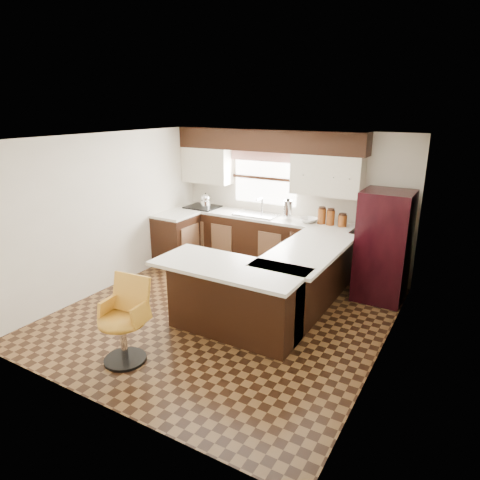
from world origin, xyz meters
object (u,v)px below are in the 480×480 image
Objects in this scene: peninsula_return at (234,300)px; refrigerator at (383,246)px; peninsula_long at (303,282)px; bar_chair at (122,322)px.

peninsula_return is 2.42m from refrigerator.
peninsula_long is 1.35m from refrigerator.
refrigerator is at bearing 50.37° from peninsula_long.
refrigerator is 1.67× the size of bar_chair.
refrigerator is (0.83, 1.00, 0.37)m from peninsula_long.
bar_chair is at bearing -120.57° from peninsula_long.
bar_chair is (-1.27, -2.15, 0.04)m from peninsula_long.
refrigerator is (1.35, 1.98, 0.37)m from peninsula_return.
peninsula_long is 1.19× the size of refrigerator.
peninsula_long is at bearing 53.45° from bar_chair.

